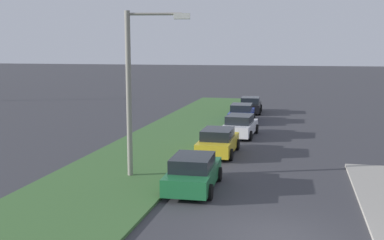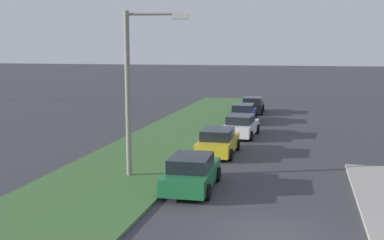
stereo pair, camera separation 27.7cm
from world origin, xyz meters
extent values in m
plane|color=#38383D|center=(0.00, 0.00, 0.00)|extent=(300.00, 300.00, 0.00)
cube|color=#3D6633|center=(10.00, 7.61, 0.06)|extent=(60.00, 6.00, 0.12)
cube|color=#1E6B38|center=(4.58, 3.69, 0.57)|extent=(4.36, 1.94, 0.70)
cube|color=black|center=(4.38, 3.68, 1.19)|extent=(2.25, 1.67, 0.55)
cylinder|color=black|center=(5.90, 4.63, 0.32)|extent=(0.65, 0.24, 0.64)
cylinder|color=black|center=(5.96, 2.83, 0.32)|extent=(0.65, 0.24, 0.64)
cylinder|color=black|center=(3.21, 4.54, 0.32)|extent=(0.65, 0.24, 0.64)
cylinder|color=black|center=(3.27, 2.75, 0.32)|extent=(0.65, 0.24, 0.64)
cube|color=gold|center=(11.27, 3.79, 0.57)|extent=(4.30, 1.80, 0.70)
cube|color=black|center=(11.07, 3.79, 1.19)|extent=(2.20, 1.60, 0.55)
cylinder|color=black|center=(12.62, 4.69, 0.32)|extent=(0.64, 0.22, 0.64)
cylinder|color=black|center=(12.63, 2.89, 0.32)|extent=(0.64, 0.22, 0.64)
cylinder|color=black|center=(9.92, 4.69, 0.32)|extent=(0.64, 0.22, 0.64)
cylinder|color=black|center=(9.93, 2.89, 0.32)|extent=(0.64, 0.22, 0.64)
cube|color=silver|center=(17.01, 3.28, 0.57)|extent=(4.39, 2.03, 0.70)
cube|color=black|center=(16.81, 3.29, 1.19)|extent=(2.28, 1.72, 0.55)
cylinder|color=black|center=(18.41, 4.10, 0.32)|extent=(0.65, 0.25, 0.64)
cylinder|color=black|center=(18.31, 2.30, 0.32)|extent=(0.65, 0.25, 0.64)
cylinder|color=black|center=(15.71, 4.25, 0.32)|extent=(0.65, 0.25, 0.64)
cylinder|color=black|center=(15.61, 2.45, 0.32)|extent=(0.65, 0.25, 0.64)
cube|color=#23389E|center=(23.27, 3.95, 0.57)|extent=(4.36, 1.95, 0.70)
cube|color=black|center=(23.07, 3.94, 1.19)|extent=(2.25, 1.67, 0.55)
cylinder|color=black|center=(24.59, 4.89, 0.32)|extent=(0.65, 0.24, 0.64)
cylinder|color=black|center=(24.65, 3.09, 0.32)|extent=(0.65, 0.24, 0.64)
cylinder|color=black|center=(21.89, 4.80, 0.32)|extent=(0.65, 0.24, 0.64)
cylinder|color=black|center=(21.95, 3.00, 0.32)|extent=(0.65, 0.24, 0.64)
cube|color=black|center=(28.83, 3.82, 0.57)|extent=(4.38, 1.99, 0.70)
cube|color=black|center=(28.63, 3.81, 1.19)|extent=(2.27, 1.70, 0.55)
cylinder|color=black|center=(30.14, 4.78, 0.32)|extent=(0.65, 0.25, 0.64)
cylinder|color=black|center=(30.22, 2.98, 0.32)|extent=(0.65, 0.25, 0.64)
cylinder|color=black|center=(27.44, 4.66, 0.32)|extent=(0.65, 0.25, 0.64)
cylinder|color=black|center=(27.52, 2.86, 0.32)|extent=(0.65, 0.25, 0.64)
cylinder|color=gray|center=(5.64, 6.90, 3.75)|extent=(0.24, 0.24, 7.50)
cylinder|color=gray|center=(5.84, 5.72, 7.35)|extent=(0.53, 2.39, 0.12)
cube|color=silver|center=(6.05, 4.53, 7.25)|extent=(0.47, 0.75, 0.24)
camera|label=1|loc=(-14.14, -0.55, 5.87)|focal=44.01mm
camera|label=2|loc=(-14.08, -0.82, 5.87)|focal=44.01mm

